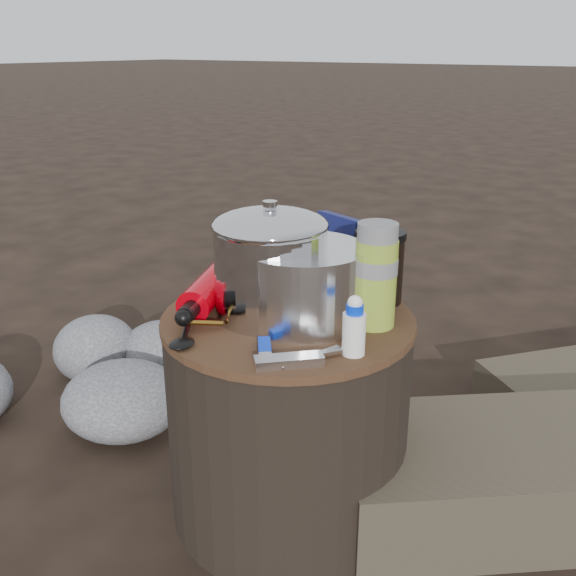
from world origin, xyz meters
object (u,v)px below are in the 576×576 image
Objects in this scene: camping_pot at (270,263)px; travel_mug at (379,267)px; stump at (288,417)px; fuel_bottle at (209,289)px; thermos at (376,276)px.

camping_pot is 1.46× the size of travel_mug.
fuel_bottle reaches higher than stump.
fuel_bottle is at bearing -162.95° from thermos.
thermos reaches higher than stump.
camping_pot is 0.19m from thermos.
fuel_bottle is at bearing -142.00° from travel_mug.
thermos is 1.33× the size of travel_mug.
camping_pot is 0.22m from travel_mug.
travel_mug is at bearing 113.72° from thermos.
stump is at bearing 18.51° from camping_pot.
travel_mug is at bearing 59.20° from stump.
thermos is at bearing -5.86° from fuel_bottle.
camping_pot is at bearing -11.73° from fuel_bottle.
thermos reaches higher than fuel_bottle.
fuel_bottle is (-0.13, -0.03, -0.07)m from camping_pot.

